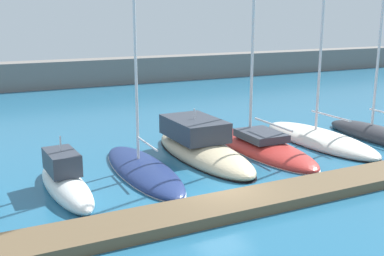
{
  "coord_description": "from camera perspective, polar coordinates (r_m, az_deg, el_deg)",
  "views": [
    {
      "loc": [
        -10.62,
        -17.98,
        8.35
      ],
      "look_at": [
        1.11,
        5.35,
        2.06
      ],
      "focal_mm": 44.34,
      "sensor_mm": 36.0,
      "label": 1
    }
  ],
  "objects": [
    {
      "name": "sailboat_ivory_seventh",
      "position": [
        32.77,
        14.99,
        -1.14
      ],
      "size": [
        3.51,
        10.31,
        22.4
      ],
      "rotation": [
        0.0,
        0.0,
        1.57
      ],
      "color": "silver",
      "rests_on": "ground_plane"
    },
    {
      "name": "motorboat_sand_fifth",
      "position": [
        28.54,
        1.07,
        -2.29
      ],
      "size": [
        3.3,
        10.31,
        3.21
      ],
      "rotation": [
        0.0,
        0.0,
        1.58
      ],
      "color": "beige",
      "rests_on": "ground_plane"
    },
    {
      "name": "ground_plane",
      "position": [
        22.49,
        3.64,
        -8.29
      ],
      "size": [
        120.0,
        120.0,
        0.0
      ],
      "primitive_type": "plane",
      "color": "#236084"
    },
    {
      "name": "motorboat_white_third",
      "position": [
        23.72,
        -15.02,
        -6.18
      ],
      "size": [
        2.0,
        7.12,
        2.95
      ],
      "rotation": [
        0.0,
        0.0,
        1.61
      ],
      "color": "white",
      "rests_on": "ground_plane"
    },
    {
      "name": "sailboat_red_sixth",
      "position": [
        30.09,
        8.37,
        -2.09
      ],
      "size": [
        3.55,
        10.55,
        19.23
      ],
      "rotation": [
        0.0,
        0.0,
        1.55
      ],
      "color": "#B72D28",
      "rests_on": "ground_plane"
    },
    {
      "name": "sailboat_navy_fourth",
      "position": [
        25.9,
        -5.95,
        -4.83
      ],
      "size": [
        2.99,
        9.76,
        15.85
      ],
      "rotation": [
        0.0,
        0.0,
        1.55
      ],
      "color": "navy",
      "rests_on": "ground_plane"
    },
    {
      "name": "sailboat_charcoal_eighth",
      "position": [
        35.02,
        21.19,
        -0.64
      ],
      "size": [
        2.82,
        8.56,
        13.35
      ],
      "rotation": [
        0.0,
        0.0,
        1.53
      ],
      "color": "#2D2D33",
      "rests_on": "ground_plane"
    },
    {
      "name": "dock_pier",
      "position": [
        21.18,
        5.78,
        -9.05
      ],
      "size": [
        34.81,
        2.34,
        0.48
      ],
      "primitive_type": "cube",
      "color": "brown",
      "rests_on": "ground_plane"
    },
    {
      "name": "breakwater_seawall",
      "position": [
        57.81,
        -16.01,
        6.26
      ],
      "size": [
        108.0,
        3.22,
        3.09
      ],
      "primitive_type": "cube",
      "color": "slate",
      "rests_on": "ground_plane"
    }
  ]
}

